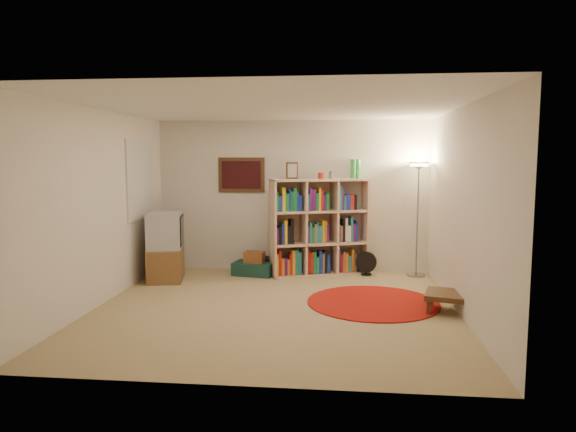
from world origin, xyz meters
name	(u,v)px	position (x,y,z in m)	size (l,w,h in m)	color
room	(271,208)	(-0.05, 0.05, 1.26)	(4.54, 4.54, 2.54)	tan
bookshelf	(317,229)	(0.44, 1.94, 0.75)	(1.61, 0.93, 1.86)	#DAAE91
floor_lamp	(419,181)	(2.02, 1.98, 1.52)	(0.36, 0.36, 1.83)	#98979B
floor_fan	(366,263)	(1.23, 1.96, 0.19)	(0.34, 0.20, 0.38)	black
tv_stand	(166,248)	(-1.87, 1.31, 0.51)	(0.64, 0.81, 1.05)	brown
suitcase	(254,268)	(-0.57, 1.81, 0.10)	(0.71, 0.52, 0.21)	#13342C
wicker_basket	(254,257)	(-0.56, 1.78, 0.30)	(0.33, 0.26, 0.18)	brown
duffel_bag	(273,265)	(-0.28, 2.00, 0.12)	(0.40, 0.36, 0.24)	black
paper_towel	(283,263)	(-0.13, 2.07, 0.14)	(0.17, 0.17, 0.28)	silver
red_rug	(373,302)	(1.24, 0.35, 0.01)	(1.71, 1.71, 0.02)	maroon
side_table	(448,296)	(2.13, 0.05, 0.20)	(0.64, 0.64, 0.24)	#3A2414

